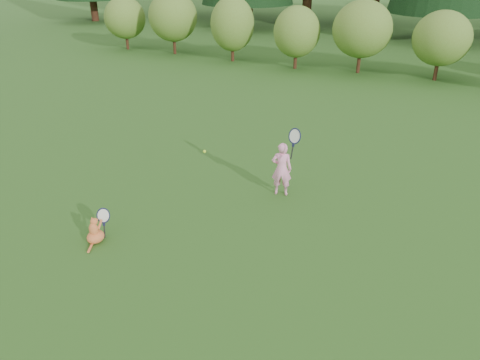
% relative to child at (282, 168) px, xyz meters
% --- Properties ---
extents(ground, '(100.00, 100.00, 0.00)m').
position_rel_child_xyz_m(ground, '(-0.60, -1.88, -0.56)').
color(ground, '#1C4B15').
rests_on(ground, ground).
extents(shrub_row, '(28.00, 3.00, 2.80)m').
position_rel_child_xyz_m(shrub_row, '(-0.60, 11.12, 0.84)').
color(shrub_row, '#566E22').
rests_on(shrub_row, ground).
extents(child, '(0.63, 0.42, 1.61)m').
position_rel_child_xyz_m(child, '(0.00, 0.00, 0.00)').
color(child, '#FE97C2').
rests_on(child, ground).
extents(cat, '(0.34, 0.66, 0.60)m').
position_rel_child_xyz_m(cat, '(-2.20, -2.86, -0.33)').
color(cat, '#D36028').
rests_on(cat, ground).
extents(tennis_ball, '(0.06, 0.06, 0.06)m').
position_rel_child_xyz_m(tennis_ball, '(-1.36, -0.59, 0.33)').
color(tennis_ball, '#B3E21A').
rests_on(tennis_ball, ground).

